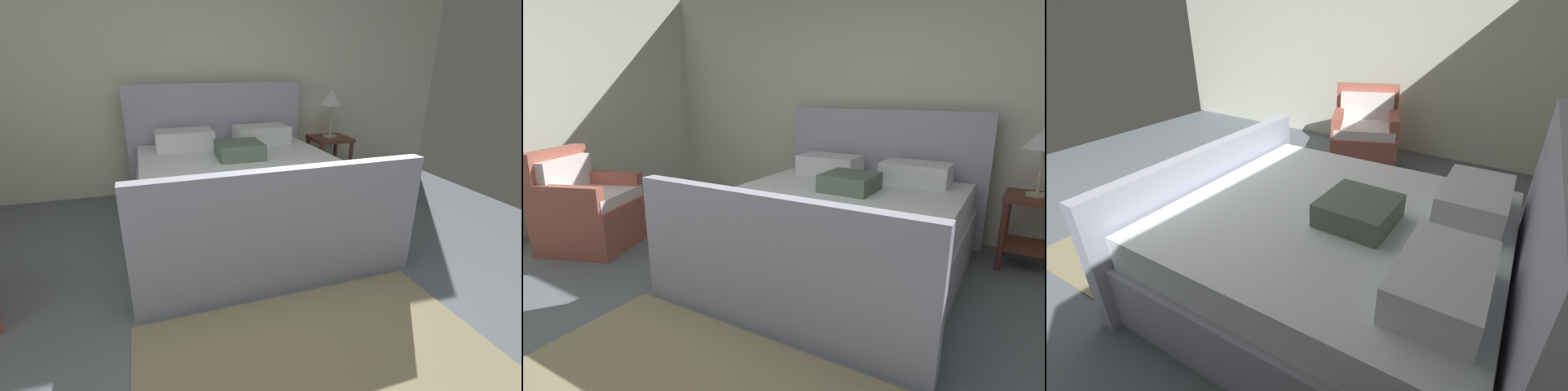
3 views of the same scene
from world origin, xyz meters
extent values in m
cube|color=slate|center=(0.00, 0.00, -0.01)|extent=(5.75, 5.58, 0.02)
cube|color=silver|center=(-2.94, 0.00, 1.26)|extent=(0.12, 5.70, 2.52)
cube|color=#A5A6BC|center=(0.02, 1.58, 0.20)|extent=(1.87, 1.99, 0.40)
cube|color=#A5A6BC|center=(-0.02, 2.59, 0.61)|extent=(1.93, 0.17, 1.23)
cube|color=#A5A6BC|center=(0.05, 0.56, 0.42)|extent=(1.93, 0.17, 0.84)
cube|color=silver|center=(0.02, 1.58, 0.51)|extent=(1.79, 1.93, 0.22)
cube|color=silver|center=(-0.41, 2.25, 0.71)|extent=(0.57, 0.38, 0.18)
cube|color=silver|center=(0.40, 2.27, 0.71)|extent=(0.57, 0.38, 0.18)
cube|color=#526455|center=(0.03, 1.72, 0.69)|extent=(0.40, 0.40, 0.14)
cube|color=#A15445|center=(-2.09, 0.79, 0.21)|extent=(0.94, 0.94, 0.42)
cube|color=silver|center=(-2.09, 0.79, 0.47)|extent=(0.87, 0.87, 0.10)
cube|color=#A15445|center=(-2.37, 0.67, 0.66)|extent=(0.39, 0.71, 0.48)
cube|color=silver|center=(-2.29, 0.71, 0.64)|extent=(0.33, 0.60, 0.36)
cube|color=#A15445|center=(-1.96, 0.51, 0.53)|extent=(0.64, 0.35, 0.22)
cube|color=#A15445|center=(-2.21, 1.08, 0.53)|extent=(0.64, 0.35, 0.22)
cube|color=gray|center=(0.02, -0.08, 0.01)|extent=(1.89, 1.14, 0.01)
camera|label=1|loc=(-0.68, -1.35, 1.44)|focal=24.53mm
camera|label=2|loc=(1.30, -1.19, 1.39)|focal=27.66mm
camera|label=3|loc=(1.68, 2.44, 1.71)|focal=25.09mm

